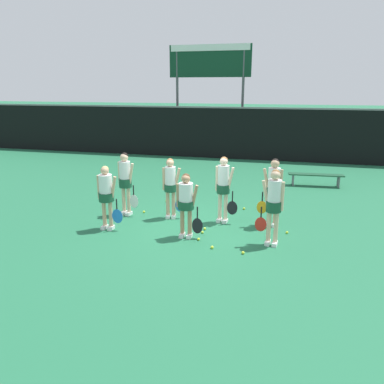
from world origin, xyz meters
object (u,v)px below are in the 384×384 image
Objects in this scene: tennis_ball_2 at (144,212)px; player_6 at (273,186)px; player_4 at (171,183)px; tennis_ball_0 at (287,232)px; player_5 at (224,184)px; tennis_ball_3 at (202,232)px; tennis_ball_5 at (205,229)px; tennis_ball_8 at (243,253)px; scoreboard at (210,69)px; player_0 at (106,192)px; tennis_ball_1 at (199,239)px; tennis_ball_6 at (244,209)px; player_2 at (274,201)px; player_3 at (125,178)px; player_1 at (186,200)px; tennis_ball_7 at (167,201)px; bench_courtside at (316,176)px; tennis_ball_4 at (212,247)px.

player_6 is at bearing -1.91° from tennis_ball_2.
player_4 is 26.35× the size of tennis_ball_0.
player_5 is 28.28× the size of tennis_ball_3.
player_4 is 1.48m from player_5.
tennis_ball_5 is 0.98× the size of tennis_ball_8.
scoreboard is 3.40× the size of player_0.
scoreboard is at bearing 100.67° from tennis_ball_1.
tennis_ball_0 is at bearing -52.12° from tennis_ball_6.
player_2 is at bearing -79.37° from player_6.
player_6 is (1.31, 0.05, 0.01)m from player_5.
player_4 is 2.47m from tennis_ball_6.
tennis_ball_5 is at bearing 13.72° from player_0.
player_4 is at bearing 13.31° from player_3.
player_5 is 1.79m from tennis_ball_1.
tennis_ball_0 is 4.15m from tennis_ball_2.
player_1 is 23.74× the size of tennis_ball_7.
tennis_ball_0 is at bearing 7.28° from tennis_ball_5.
player_1 is 24.18× the size of tennis_ball_2.
scoreboard is 12.59m from tennis_ball_5.
player_4 is at bearing -135.95° from bench_courtside.
scoreboard reaches higher than tennis_ball_8.
player_1 reaches higher than bench_courtside.
player_1 is 0.99m from tennis_ball_1.
player_4 is 2.05m from tennis_ball_1.
player_3 is 3.65m from tennis_ball_6.
player_2 is (2.06, 0.04, 0.13)m from player_1.
player_4 is (1.18, -10.85, -3.48)m from scoreboard.
player_5 is at bearing -110.63° from tennis_ball_6.
tennis_ball_6 is (0.80, 1.91, 0.00)m from tennis_ball_5.
scoreboard is 79.48× the size of tennis_ball_4.
player_1 is at bearing -40.52° from tennis_ball_2.
tennis_ball_3 is (-3.05, -5.59, -0.36)m from bench_courtside.
player_4 is 1.78m from tennis_ball_7.
tennis_ball_3 is at bearing -51.55° from player_4.
player_3 is 28.06× the size of tennis_ball_0.
tennis_ball_0 is 1.01× the size of tennis_ball_3.
tennis_ball_3 is (2.30, -11.80, -4.45)m from scoreboard.
tennis_ball_5 reaches higher than tennis_ball_3.
player_0 is at bearing 169.46° from tennis_ball_8.
player_1 is (1.96, -12.11, -3.54)m from scoreboard.
tennis_ball_5 is 1.66m from tennis_ball_8.
player_6 is 27.36× the size of tennis_ball_2.
tennis_ball_2 is at bearing 156.78° from player_4.
tennis_ball_6 is (3.11, -9.64, -4.45)m from scoreboard.
player_2 reaches higher than tennis_ball_2.
tennis_ball_7 is (0.74, 2.61, -0.96)m from player_0.
player_1 is at bearing -138.78° from player_6.
tennis_ball_4 reaches higher than tennis_ball_7.
scoreboard is 13.94m from tennis_ball_8.
player_6 is at bearing -21.31° from tennis_ball_7.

